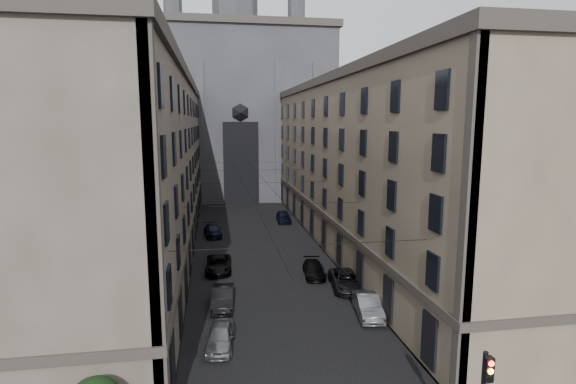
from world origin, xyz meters
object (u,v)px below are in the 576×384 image
car_left_midnear (223,297)px  car_right_near (368,306)px  car_left_far (213,231)px  car_left_near (220,337)px  car_right_midnear (346,280)px  car_left_midfar (219,264)px  gothic_tower (237,102)px  car_right_midfar (314,269)px  car_right_far (284,217)px

car_left_midnear → car_right_near: (10.40, -3.28, 0.01)m
car_left_midnear → car_left_far: (-0.75, 21.96, -0.08)m
car_left_midnear → car_right_near: 10.91m
car_left_near → car_right_near: (10.69, 2.94, 0.07)m
car_left_near → car_right_near: 11.08m
car_left_near → car_right_near: size_ratio=0.88×
car_left_near → car_left_far: 28.18m
car_left_far → car_right_midnear: (11.15, -19.82, 0.06)m
car_left_midfar → car_right_near: car_right_near is taller
gothic_tower → car_right_midnear: gothic_tower is taller
car_left_midfar → car_right_midfar: bearing=-15.7°
car_right_near → car_right_midnear: car_right_near is taller
car_left_midnear → car_left_midfar: car_left_midnear is taller
car_left_midfar → car_right_near: size_ratio=1.08×
gothic_tower → car_left_midnear: gothic_tower is taller
gothic_tower → car_right_far: size_ratio=12.54×
car_right_near → car_right_midfar: 9.15m
car_right_midnear → car_right_midfar: bearing=125.7°
car_left_midfar → car_right_far: (9.32, 19.91, 0.09)m
car_left_near → car_left_midfar: size_ratio=0.82×
car_left_near → car_right_midfar: bearing=60.6°
gothic_tower → car_left_far: bearing=-98.6°
car_left_near → car_right_far: size_ratio=0.90×
car_left_midfar → car_left_far: (-0.54, 13.56, -0.02)m
car_left_midnear → car_left_far: bearing=95.6°
gothic_tower → car_right_midfar: size_ratio=12.99×
car_left_midfar → car_right_far: car_right_far is taller
car_left_far → car_left_midfar: bearing=-94.4°
car_left_midfar → car_right_near: bearing=-45.8°
gothic_tower → car_left_midfar: (-4.41, -46.39, -17.10)m
gothic_tower → car_right_midnear: 55.69m
car_right_far → gothic_tower: bearing=103.2°
car_left_midnear → car_left_midfar: 8.40m
gothic_tower → car_right_midnear: bearing=-83.3°
car_left_far → car_right_midnear: size_ratio=0.88×
car_right_far → car_left_midnear: bearing=-105.1°
car_right_near → gothic_tower: bearing=103.9°
car_right_midnear → car_left_midnear: bearing=-162.4°
car_left_near → car_left_midfar: car_left_near is taller
car_left_far → gothic_tower: bearing=74.8°
car_left_midnear → car_left_far: car_left_midnear is taller
car_left_midnear → car_right_midfar: size_ratio=1.04×
car_left_near → car_left_midnear: size_ratio=0.89×
gothic_tower → car_left_midnear: 57.53m
car_left_far → car_right_midfar: 18.70m
car_right_midnear → car_left_midfar: bearing=155.4°
car_left_midfar → car_right_midfar: size_ratio=1.13×
gothic_tower → car_right_near: size_ratio=12.38×
car_left_near → car_left_far: bearing=97.8°
car_right_midfar → gothic_tower: bearing=100.6°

